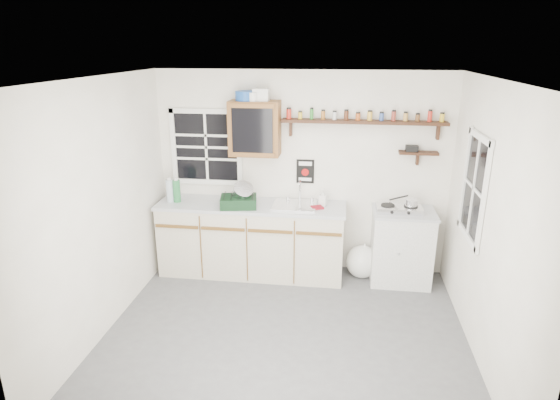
{
  "coord_description": "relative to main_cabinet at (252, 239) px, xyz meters",
  "views": [
    {
      "loc": [
        0.5,
        -4.01,
        2.77
      ],
      "look_at": [
        -0.13,
        0.55,
        1.24
      ],
      "focal_mm": 30.0,
      "sensor_mm": 36.0,
      "label": 1
    }
  ],
  "objects": [
    {
      "name": "spice_shelf",
      "position": [
        1.31,
        0.21,
        1.47
      ],
      "size": [
        1.91,
        0.18,
        0.34
      ],
      "color": "black",
      "rests_on": "wall_back"
    },
    {
      "name": "soap_bottle",
      "position": [
        0.87,
        0.08,
        0.56
      ],
      "size": [
        0.11,
        0.11,
        0.2
      ],
      "primitive_type": "imported",
      "rotation": [
        0.0,
        0.0,
        -0.26
      ],
      "color": "white",
      "rests_on": "main_cabinet"
    },
    {
      "name": "room",
      "position": [
        0.58,
        -1.3,
        0.79
      ],
      "size": [
        3.64,
        3.24,
        2.54
      ],
      "color": "#4D4D4F",
      "rests_on": "ground"
    },
    {
      "name": "main_cabinet",
      "position": [
        0.0,
        0.0,
        0.0
      ],
      "size": [
        2.31,
        0.63,
        0.92
      ],
      "color": "#B9B099",
      "rests_on": "floor"
    },
    {
      "name": "water_bottles",
      "position": [
        -0.96,
        -0.04,
        0.6
      ],
      "size": [
        0.17,
        0.1,
        0.31
      ],
      "color": "#ABBCC8",
      "rests_on": "main_cabinet"
    },
    {
      "name": "saucepan",
      "position": [
        1.89,
        0.01,
        0.56
      ],
      "size": [
        0.31,
        0.25,
        0.15
      ],
      "rotation": [
        0.0,
        0.0,
        -0.86
      ],
      "color": "silver",
      "rests_on": "hotplate"
    },
    {
      "name": "rag",
      "position": [
        0.81,
        -0.05,
        0.47
      ],
      "size": [
        0.18,
        0.17,
        0.02
      ],
      "primitive_type": "cube",
      "rotation": [
        0.0,
        0.0,
        0.42
      ],
      "color": "maroon",
      "rests_on": "main_cabinet"
    },
    {
      "name": "warning_sign",
      "position": [
        0.63,
        0.29,
        0.82
      ],
      "size": [
        0.22,
        0.02,
        0.3
      ],
      "color": "black",
      "rests_on": "wall_back"
    },
    {
      "name": "right_cabinet",
      "position": [
        1.83,
        0.03,
        -0.01
      ],
      "size": [
        0.73,
        0.57,
        0.91
      ],
      "color": "#B9BAB3",
      "rests_on": "floor"
    },
    {
      "name": "upper_cabinet_clutter",
      "position": [
        0.0,
        0.14,
        1.75
      ],
      "size": [
        0.4,
        0.24,
        0.14
      ],
      "color": "#174596",
      "rests_on": "upper_cabinet"
    },
    {
      "name": "upper_cabinet",
      "position": [
        0.03,
        0.14,
        1.36
      ],
      "size": [
        0.6,
        0.32,
        0.65
      ],
      "color": "brown",
      "rests_on": "wall_back"
    },
    {
      "name": "window_right",
      "position": [
        2.37,
        -0.75,
        0.99
      ],
      "size": [
        0.03,
        0.78,
        1.08
      ],
      "color": "black",
      "rests_on": "wall_back"
    },
    {
      "name": "secondary_shelf",
      "position": [
        1.94,
        0.22,
        1.12
      ],
      "size": [
        0.45,
        0.16,
        0.24
      ],
      "color": "black",
      "rests_on": "wall_back"
    },
    {
      "name": "sink",
      "position": [
        0.54,
        0.01,
        0.47
      ],
      "size": [
        0.52,
        0.44,
        0.29
      ],
      "color": "silver",
      "rests_on": "main_cabinet"
    },
    {
      "name": "trash_bag",
      "position": [
        1.39,
        0.08,
        -0.26
      ],
      "size": [
        0.41,
        0.37,
        0.47
      ],
      "color": "white",
      "rests_on": "floor"
    },
    {
      "name": "dish_rack",
      "position": [
        -0.11,
        -0.11,
        0.56
      ],
      "size": [
        0.48,
        0.39,
        0.32
      ],
      "rotation": [
        0.0,
        0.0,
        0.18
      ],
      "color": "black",
      "rests_on": "main_cabinet"
    },
    {
      "name": "window_back",
      "position": [
        -0.62,
        0.29,
        1.09
      ],
      "size": [
        0.93,
        0.03,
        0.98
      ],
      "color": "black",
      "rests_on": "wall_back"
    },
    {
      "name": "hotplate",
      "position": [
        1.77,
        0.01,
        0.48
      ],
      "size": [
        0.54,
        0.3,
        0.08
      ],
      "rotation": [
        0.0,
        0.0,
        0.03
      ],
      "color": "silver",
      "rests_on": "right_cabinet"
    }
  ]
}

